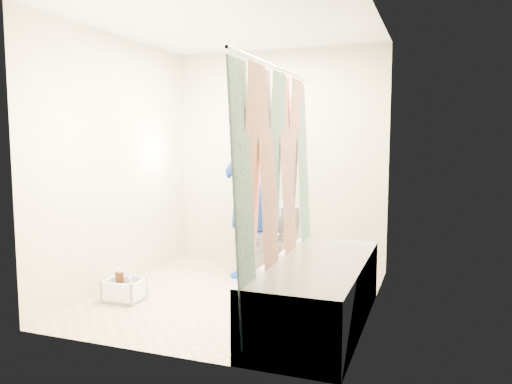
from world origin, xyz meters
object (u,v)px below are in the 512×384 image
(toilet, at_px, (265,237))
(cleaning_caddy, at_px, (125,291))
(bathtub, at_px, (317,291))
(plumber, at_px, (247,185))

(toilet, bearing_deg, cleaning_caddy, -94.77)
(bathtub, relative_size, toilet, 2.48)
(plumber, bearing_deg, cleaning_caddy, -34.40)
(bathtub, height_order, cleaning_caddy, bathtub)
(cleaning_caddy, bearing_deg, bathtub, -0.15)
(bathtub, bearing_deg, plumber, 131.37)
(bathtub, xyz_separation_m, cleaning_caddy, (-1.71, -0.03, -0.18))
(plumber, distance_m, cleaning_caddy, 1.62)
(toilet, xyz_separation_m, cleaning_caddy, (-0.80, -1.47, -0.26))
(cleaning_caddy, bearing_deg, toilet, 60.23)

